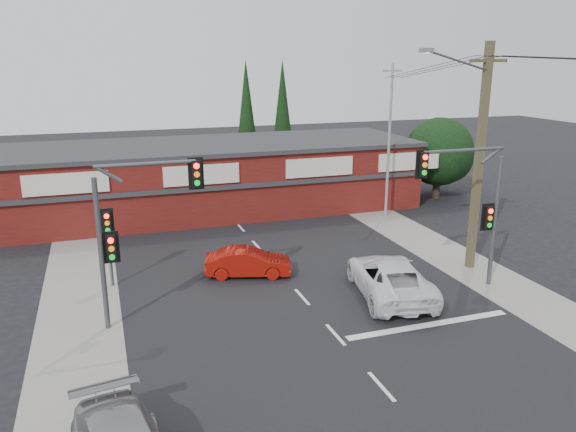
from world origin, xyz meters
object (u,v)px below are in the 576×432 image
object	(u,v)px
red_sedan	(248,262)
shop_building	(207,177)
white_suv	(390,277)
utility_pole	(478,151)

from	to	relation	value
red_sedan	shop_building	size ratio (longest dim) A/B	0.14
red_sedan	white_suv	bearing A→B (deg)	-112.20
red_sedan	utility_pole	xyz separation A→B (m)	(9.81, -2.26, 4.77)
red_sedan	shop_building	distance (m)	11.84
white_suv	utility_pole	xyz separation A→B (m)	(4.94, 1.65, 4.62)
shop_building	utility_pole	distance (m)	17.15
white_suv	utility_pole	world-z (taller)	utility_pole
shop_building	utility_pole	world-z (taller)	utility_pole
shop_building	red_sedan	bearing A→B (deg)	-92.22
white_suv	shop_building	xyz separation A→B (m)	(-4.42, 15.65, 1.36)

